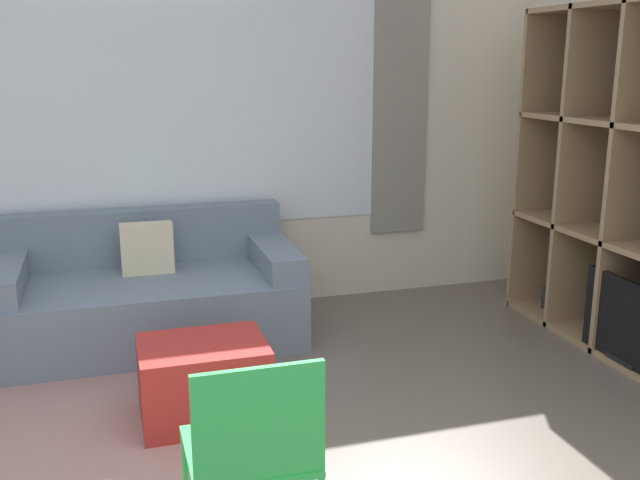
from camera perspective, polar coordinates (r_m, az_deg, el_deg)
The scene contains 4 objects.
wall_back at distance 5.20m, azimuth -11.87°, elevation 8.76°, with size 6.88×0.11×2.70m.
couch_main at distance 4.87m, azimuth -13.63°, elevation -4.42°, with size 1.94×0.99×0.82m.
ottoman at distance 3.79m, azimuth -9.30°, elevation -11.07°, with size 0.64×0.49×0.42m.
folding_chair at distance 2.57m, azimuth -5.39°, elevation -16.11°, with size 0.44×0.46×0.86m.
Camera 1 is at (-0.47, -1.87, 1.80)m, focal length 40.00 mm.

